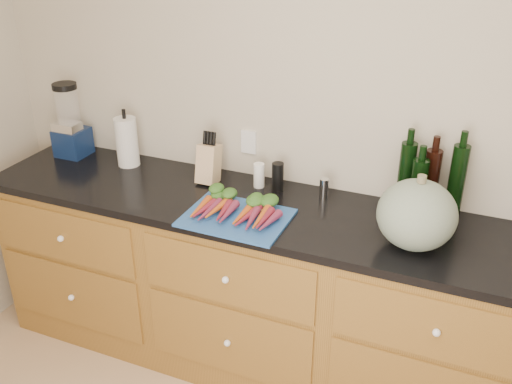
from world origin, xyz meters
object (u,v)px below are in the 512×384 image
at_px(cutting_board, 236,218).
at_px(squash, 417,215).
at_px(knife_block, 209,164).
at_px(carrots, 240,208).
at_px(tomato_box, 396,206).
at_px(paper_towel, 127,142).
at_px(blender_appliance, 70,124).

height_order(cutting_board, squash, squash).
relative_size(squash, knife_block, 1.65).
bearing_deg(cutting_board, knife_block, 133.69).
bearing_deg(carrots, tomato_box, 24.39).
bearing_deg(knife_block, tomato_box, 1.84).
bearing_deg(cutting_board, tomato_box, 27.10).
height_order(paper_towel, knife_block, paper_towel).
height_order(blender_appliance, tomato_box, blender_appliance).
bearing_deg(carrots, cutting_board, -90.00).
bearing_deg(blender_appliance, tomato_box, 0.39).
bearing_deg(squash, paper_towel, 171.04).
bearing_deg(cutting_board, paper_towel, 157.67).
bearing_deg(blender_appliance, knife_block, -1.19).
distance_m(cutting_board, knife_block, 0.42).
bearing_deg(blender_appliance, squash, -7.21).
relative_size(blender_appliance, tomato_box, 2.84).
bearing_deg(paper_towel, blender_appliance, -179.65).
distance_m(carrots, tomato_box, 0.71).
xyz_separation_m(carrots, squash, (0.76, 0.04, 0.11)).
height_order(carrots, tomato_box, same).
distance_m(squash, knife_block, 1.07).
distance_m(carrots, paper_towel, 0.83).
relative_size(cutting_board, tomato_box, 3.19).
bearing_deg(carrots, paper_towel, 160.08).
distance_m(cutting_board, squash, 0.78).
distance_m(cutting_board, tomato_box, 0.72).
xyz_separation_m(paper_towel, knife_block, (0.49, -0.02, -0.03)).
xyz_separation_m(cutting_board, carrots, (-0.00, 0.04, 0.03)).
bearing_deg(carrots, blender_appliance, 166.20).
xyz_separation_m(squash, tomato_box, (-0.12, 0.25, -0.11)).
height_order(paper_towel, tomato_box, paper_towel).
relative_size(cutting_board, knife_block, 2.36).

